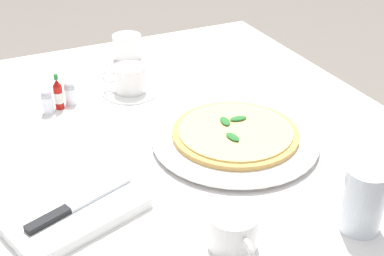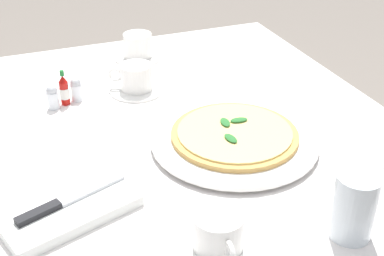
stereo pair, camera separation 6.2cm
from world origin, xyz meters
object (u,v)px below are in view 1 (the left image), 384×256
(coffee_cup_far_left, at_px, (127,49))
(pepper_shaker, at_px, (47,103))
(dinner_knife, at_px, (75,205))
(hot_sauce_bottle, at_px, (58,94))
(pizza_plate, at_px, (235,138))
(napkin_folded, at_px, (75,213))
(coffee_cup_right_edge, at_px, (233,233))
(pizza, at_px, (235,132))
(coffee_cup_left_edge, at_px, (130,81))
(water_glass_far_right, at_px, (363,203))
(salt_shaker, at_px, (70,94))

(coffee_cup_far_left, xyz_separation_m, pepper_shaker, (-0.26, -0.21, -0.01))
(dinner_knife, relative_size, hot_sauce_bottle, 2.28)
(hot_sauce_bottle, bearing_deg, pizza_plate, -46.26)
(coffee_cup_far_left, bearing_deg, napkin_folded, -116.68)
(coffee_cup_right_edge, relative_size, dinner_knife, 0.70)
(pizza, relative_size, coffee_cup_right_edge, 1.90)
(coffee_cup_left_edge, distance_m, dinner_knife, 0.45)
(dinner_knife, bearing_deg, pizza, -5.70)
(pizza, xyz_separation_m, water_glass_far_right, (0.06, -0.30, 0.02))
(coffee_cup_far_left, distance_m, coffee_cup_left_edge, 0.20)
(napkin_folded, bearing_deg, coffee_cup_left_edge, 41.73)
(pizza_plate, height_order, hot_sauce_bottle, hot_sauce_bottle)
(dinner_knife, distance_m, pepper_shaker, 0.38)
(coffee_cup_far_left, distance_m, coffee_cup_right_edge, 0.76)
(coffee_cup_left_edge, xyz_separation_m, pepper_shaker, (-0.20, -0.02, -0.01))
(water_glass_far_right, relative_size, pepper_shaker, 1.96)
(pizza_plate, distance_m, napkin_folded, 0.36)
(coffee_cup_left_edge, xyz_separation_m, dinner_knife, (-0.23, -0.39, -0.01))
(coffee_cup_far_left, relative_size, dinner_knife, 0.69)
(pizza_plate, xyz_separation_m, coffee_cup_far_left, (-0.05, 0.49, 0.02))
(coffee_cup_right_edge, xyz_separation_m, pepper_shaker, (-0.16, 0.55, -0.00))
(pizza_plate, height_order, coffee_cup_right_edge, coffee_cup_right_edge)
(pizza_plate, xyz_separation_m, pizza, (-0.00, 0.00, 0.01))
(coffee_cup_far_left, xyz_separation_m, hot_sauce_bottle, (-0.23, -0.20, 0.00))
(coffee_cup_far_left, height_order, coffee_cup_left_edge, coffee_cup_far_left)
(hot_sauce_bottle, bearing_deg, pizza, -46.25)
(coffee_cup_right_edge, height_order, pepper_shaker, coffee_cup_right_edge)
(dinner_knife, bearing_deg, salt_shaker, 57.11)
(coffee_cup_left_edge, bearing_deg, pizza, -69.22)
(water_glass_far_right, bearing_deg, salt_shaker, 117.02)
(pizza, height_order, coffee_cup_far_left, coffee_cup_far_left)
(coffee_cup_far_left, distance_m, water_glass_far_right, 0.81)
(coffee_cup_right_edge, bearing_deg, coffee_cup_far_left, 82.78)
(coffee_cup_far_left, xyz_separation_m, coffee_cup_right_edge, (-0.10, -0.75, -0.00))
(coffee_cup_left_edge, distance_m, water_glass_far_right, 0.63)
(pepper_shaker, bearing_deg, coffee_cup_right_edge, -73.45)
(coffee_cup_right_edge, height_order, napkin_folded, coffee_cup_right_edge)
(coffee_cup_far_left, relative_size, coffee_cup_left_edge, 1.01)
(pepper_shaker, bearing_deg, pizza_plate, -42.59)
(dinner_knife, bearing_deg, pepper_shaker, 64.77)
(pizza, distance_m, coffee_cup_right_edge, 0.30)
(pizza, relative_size, water_glass_far_right, 2.29)
(pizza_plate, xyz_separation_m, napkin_folded, (-0.35, -0.09, -0.00))
(hot_sauce_bottle, height_order, pepper_shaker, hot_sauce_bottle)
(pizza, xyz_separation_m, hot_sauce_bottle, (-0.28, 0.30, 0.01))
(coffee_cup_left_edge, relative_size, napkin_folded, 0.52)
(coffee_cup_far_left, bearing_deg, pepper_shaker, -141.06)
(coffee_cup_right_edge, relative_size, pepper_shaker, 2.36)
(coffee_cup_far_left, bearing_deg, salt_shaker, -136.98)
(coffee_cup_far_left, height_order, coffee_cup_right_edge, coffee_cup_far_left)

